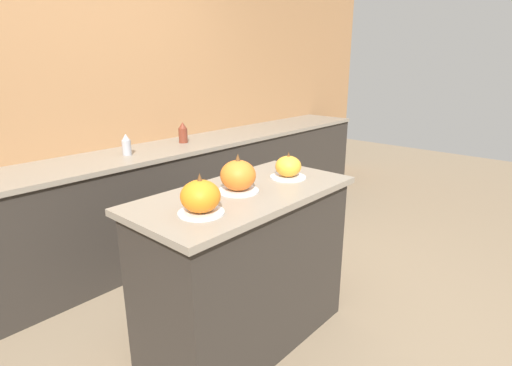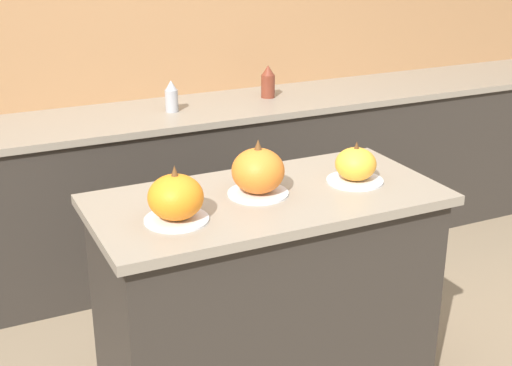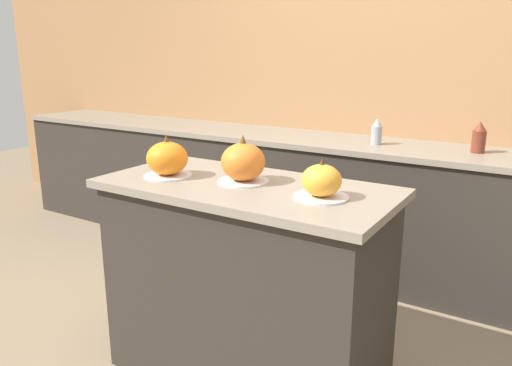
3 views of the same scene
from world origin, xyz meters
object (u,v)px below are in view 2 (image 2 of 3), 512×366
Objects in this scene: pumpkin_cake_center at (258,172)px; bottle_short at (171,97)px; pumpkin_cake_right at (356,166)px; pumpkin_cake_left at (176,199)px; bottle_tall at (268,82)px.

pumpkin_cake_center is 1.33× the size of bottle_short.
pumpkin_cake_right reaches higher than bottle_short.
pumpkin_cake_right is at bearing 4.35° from pumpkin_cake_left.
bottle_tall is (0.72, 1.36, -0.03)m from pumpkin_cake_center.
pumpkin_cake_left is 0.72m from pumpkin_cake_right.
pumpkin_cake_right is at bearing -6.00° from pumpkin_cake_center.
pumpkin_cake_center reaches higher than pumpkin_cake_left.
bottle_tall is (0.34, 1.40, -0.00)m from pumpkin_cake_right.
pumpkin_cake_left reaches higher than pumpkin_cake_right.
bottle_short is (-0.25, 1.34, -0.01)m from pumpkin_cake_right.
pumpkin_cake_center reaches higher than bottle_short.
bottle_short is at bearing -174.36° from bottle_tall.
pumpkin_cake_left is at bearing -164.38° from pumpkin_cake_center.
pumpkin_cake_left is 1.01× the size of pumpkin_cake_right.
pumpkin_cake_left reaches higher than bottle_tall.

